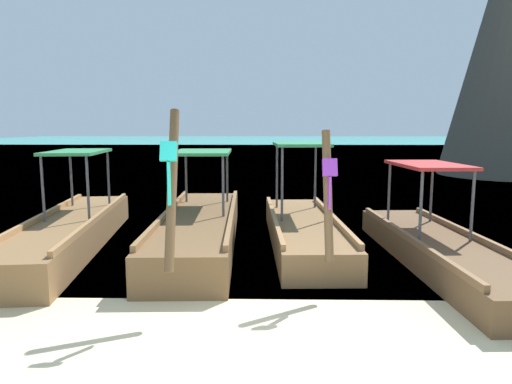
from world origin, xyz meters
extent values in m
plane|color=beige|center=(0.00, 0.00, 0.00)|extent=(120.00, 120.00, 0.00)
plane|color=#2DB29E|center=(0.00, 62.00, 0.00)|extent=(120.00, 120.00, 0.00)
cube|color=brown|center=(-3.62, 4.63, 0.29)|extent=(1.90, 6.16, 0.58)
cube|color=#9F7246|center=(-4.16, 4.56, 0.63)|extent=(0.76, 5.54, 0.10)
cube|color=#9F7246|center=(-3.08, 4.69, 0.63)|extent=(0.76, 5.54, 0.10)
cylinder|color=#4C4C51|center=(-4.01, 4.43, 1.19)|extent=(0.06, 0.06, 1.23)
cylinder|color=#4C4C51|center=(-3.20, 4.53, 1.19)|extent=(0.06, 0.06, 1.23)
cylinder|color=#4C4C51|center=(-4.23, 6.23, 1.19)|extent=(0.06, 0.06, 1.23)
cylinder|color=#4C4C51|center=(-3.42, 6.33, 1.19)|extent=(0.06, 0.06, 1.23)
cube|color=#2D844C|center=(-3.71, 5.38, 1.84)|extent=(1.23, 2.12, 0.06)
cube|color=brown|center=(-1.14, 4.96, 0.31)|extent=(1.61, 6.16, 0.61)
cube|color=brown|center=(-1.79, 4.93, 0.66)|extent=(0.30, 5.62, 0.10)
cube|color=brown|center=(-0.50, 4.99, 0.66)|extent=(0.30, 5.62, 0.10)
cylinder|color=brown|center=(-1.01, 1.67, 1.59)|extent=(0.16, 0.90, 1.99)
cube|color=#1ECCBC|center=(-1.00, 1.48, 2.05)|extent=(0.21, 0.15, 0.25)
cube|color=#1ECCBC|center=(-1.00, 1.46, 1.67)|extent=(0.03, 0.08, 0.53)
cylinder|color=#4C4C51|center=(-1.61, 4.79, 1.20)|extent=(0.05, 0.05, 1.18)
cylinder|color=#4C4C51|center=(-0.66, 4.83, 1.20)|extent=(0.05, 0.05, 1.18)
cylinder|color=#4C4C51|center=(-1.69, 6.62, 1.20)|extent=(0.05, 0.05, 1.18)
cylinder|color=#4C4C51|center=(-0.73, 6.66, 1.20)|extent=(0.05, 0.05, 1.18)
cube|color=#2D844C|center=(-1.17, 5.72, 1.82)|extent=(1.24, 2.08, 0.06)
cube|color=brown|center=(0.93, 5.04, 0.25)|extent=(1.47, 5.25, 0.51)
cube|color=#9F7246|center=(0.34, 5.02, 0.56)|extent=(0.28, 4.78, 0.10)
cube|color=#9F7246|center=(1.52, 5.07, 0.56)|extent=(0.28, 4.78, 0.10)
cylinder|color=brown|center=(1.04, 2.34, 1.40)|extent=(0.15, 0.63, 1.82)
cube|color=purple|center=(1.04, 2.23, 1.80)|extent=(0.20, 0.13, 0.25)
cube|color=purple|center=(1.04, 2.21, 1.45)|extent=(0.03, 0.08, 0.45)
cylinder|color=#4C4C51|center=(0.49, 4.90, 1.23)|extent=(0.05, 0.05, 1.45)
cylinder|color=#4C4C51|center=(1.37, 4.93, 1.23)|extent=(0.05, 0.05, 1.45)
cylinder|color=#4C4C51|center=(0.43, 6.45, 1.23)|extent=(0.05, 0.05, 1.45)
cylinder|color=#4C4C51|center=(1.31, 6.49, 1.23)|extent=(0.05, 0.05, 1.45)
cube|color=#2D844C|center=(0.90, 5.69, 1.99)|extent=(1.14, 1.80, 0.06)
cube|color=brown|center=(3.16, 3.65, 0.23)|extent=(1.50, 5.65, 0.45)
cube|color=brown|center=(2.58, 3.62, 0.50)|extent=(0.33, 5.15, 0.10)
cube|color=brown|center=(3.73, 3.68, 0.50)|extent=(0.33, 5.15, 0.10)
cylinder|color=#4C4C51|center=(2.73, 3.49, 1.04)|extent=(0.05, 0.05, 1.18)
cylinder|color=#4C4C51|center=(3.59, 3.53, 1.04)|extent=(0.05, 0.05, 1.18)
cylinder|color=#4C4C51|center=(2.65, 5.17, 1.04)|extent=(0.05, 0.05, 1.18)
cylinder|color=#4C4C51|center=(3.51, 5.21, 1.04)|extent=(0.05, 0.05, 1.18)
cube|color=#AD2323|center=(3.12, 4.35, 1.66)|extent=(1.13, 1.93, 0.06)
camera|label=1|loc=(0.16, -4.08, 2.34)|focal=32.46mm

